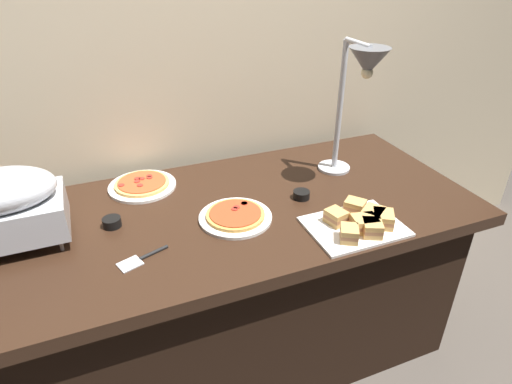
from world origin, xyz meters
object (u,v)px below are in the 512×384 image
object	(u,v)px
sandwich_platter	(360,222)
sauce_cup_near	(301,194)
pizza_plate_center	(235,216)
serving_spatula	(142,258)
chafing_dish	(4,205)
heat_lamp	(362,77)
sauce_cup_far	(112,222)
pizza_plate_front	(142,185)

from	to	relation	value
sandwich_platter	sauce_cup_near	world-z (taller)	sandwich_platter
pizza_plate_center	serving_spatula	xyz separation A→B (m)	(-0.35, -0.11, -0.01)
chafing_dish	heat_lamp	xyz separation A→B (m)	(1.27, -0.04, 0.29)
chafing_dish	sauce_cup_near	distance (m)	1.03
sandwich_platter	sauce_cup_far	bearing A→B (deg)	157.17
sauce_cup_far	pizza_plate_front	bearing A→B (deg)	59.42
pizza_plate_center	sauce_cup_far	distance (m)	0.44
chafing_dish	sandwich_platter	distance (m)	1.18
heat_lamp	pizza_plate_front	world-z (taller)	heat_lamp
heat_lamp	pizza_plate_front	distance (m)	0.96
heat_lamp	sauce_cup_far	bearing A→B (deg)	178.44
chafing_dish	pizza_plate_center	world-z (taller)	chafing_dish
chafing_dish	sauce_cup_near	xyz separation A→B (m)	(1.02, -0.09, -0.13)
heat_lamp	pizza_plate_front	xyz separation A→B (m)	(-0.82, 0.27, -0.43)
heat_lamp	sandwich_platter	size ratio (longest dim) A/B	1.70
pizza_plate_front	sauce_cup_near	xyz separation A→B (m)	(0.57, -0.32, 0.00)
sauce_cup_far	pizza_plate_center	bearing A→B (deg)	-15.96
pizza_plate_front	sandwich_platter	world-z (taller)	sandwich_platter
pizza_plate_center	sauce_cup_far	xyz separation A→B (m)	(-0.42, 0.12, 0.01)
chafing_dish	sandwich_platter	xyz separation A→B (m)	(1.12, -0.36, -0.12)
heat_lamp	sandwich_platter	xyz separation A→B (m)	(-0.16, -0.31, -0.41)
heat_lamp	sauce_cup_near	size ratio (longest dim) A/B	8.62
chafing_dish	sauce_cup_near	bearing A→B (deg)	-5.27
heat_lamp	sauce_cup_far	world-z (taller)	heat_lamp
heat_lamp	pizza_plate_center	distance (m)	0.70
pizza_plate_front	serving_spatula	xyz separation A→B (m)	(-0.08, -0.47, -0.01)
heat_lamp	sandwich_platter	distance (m)	0.54
heat_lamp	sandwich_platter	world-z (taller)	heat_lamp
pizza_plate_center	serving_spatula	size ratio (longest dim) A/B	1.55
sandwich_platter	sauce_cup_near	xyz separation A→B (m)	(-0.10, 0.26, -0.01)
sauce_cup_near	sauce_cup_far	world-z (taller)	sauce_cup_far
pizza_plate_front	serving_spatula	world-z (taller)	pizza_plate_front
pizza_plate_center	sauce_cup_near	xyz separation A→B (m)	(0.29, 0.04, 0.00)
chafing_dish	sandwich_platter	bearing A→B (deg)	-17.75
chafing_dish	sauce_cup_far	bearing A→B (deg)	-3.25
chafing_dish	pizza_plate_center	bearing A→B (deg)	-10.68
sauce_cup_far	sandwich_platter	bearing A→B (deg)	-22.83
chafing_dish	serving_spatula	world-z (taller)	chafing_dish
pizza_plate_center	sandwich_platter	xyz separation A→B (m)	(0.39, -0.22, 0.01)
sandwich_platter	serving_spatula	distance (m)	0.75
sandwich_platter	serving_spatula	size ratio (longest dim) A/B	1.93
chafing_dish	sauce_cup_far	xyz separation A→B (m)	(0.31, -0.02, -0.13)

